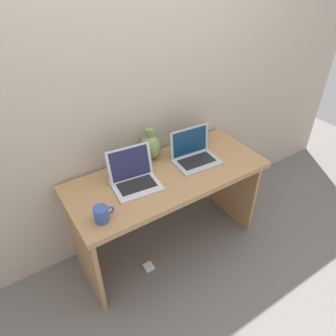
{
  "coord_description": "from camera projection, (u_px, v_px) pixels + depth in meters",
  "views": [
    {
      "loc": [
        -0.95,
        -1.46,
        2.06
      ],
      "look_at": [
        0.0,
        0.0,
        0.78
      ],
      "focal_mm": 33.78,
      "sensor_mm": 36.0,
      "label": 1
    }
  ],
  "objects": [
    {
      "name": "pen_cup",
      "position": [
        204.0,
        136.0,
        2.51
      ],
      "size": [
        0.07,
        0.07,
        0.17
      ],
      "color": "black",
      "rests_on": "desk"
    },
    {
      "name": "back_wall",
      "position": [
        141.0,
        94.0,
        2.15
      ],
      "size": [
        4.4,
        0.04,
        2.4
      ],
      "primitive_type": "cube",
      "color": "#BCAD99",
      "rests_on": "ground"
    },
    {
      "name": "green_vase",
      "position": [
        150.0,
        146.0,
        2.29
      ],
      "size": [
        0.16,
        0.16,
        0.24
      ],
      "color": "#75934C",
      "rests_on": "desk"
    },
    {
      "name": "ground_plane",
      "position": [
        168.0,
        244.0,
        2.63
      ],
      "size": [
        6.0,
        6.0,
        0.0
      ],
      "primitive_type": "plane",
      "color": "slate"
    },
    {
      "name": "desk",
      "position": [
        168.0,
        191.0,
        2.29
      ],
      "size": [
        1.42,
        0.6,
        0.73
      ],
      "color": "#AD7F51",
      "rests_on": "ground"
    },
    {
      "name": "coffee_mug",
      "position": [
        102.0,
        214.0,
        1.8
      ],
      "size": [
        0.13,
        0.09,
        0.1
      ],
      "color": "#335199",
      "rests_on": "desk"
    },
    {
      "name": "laptop_left",
      "position": [
        133.0,
        175.0,
        2.08
      ],
      "size": [
        0.33,
        0.28,
        0.24
      ],
      "color": "silver",
      "rests_on": "desk"
    },
    {
      "name": "laptop_right",
      "position": [
        193.0,
        152.0,
        2.3
      ],
      "size": [
        0.34,
        0.25,
        0.23
      ],
      "color": "#B2B2B7",
      "rests_on": "desk"
    },
    {
      "name": "power_brick",
      "position": [
        149.0,
        267.0,
        2.43
      ],
      "size": [
        0.07,
        0.07,
        0.03
      ],
      "primitive_type": "cube",
      "color": "white",
      "rests_on": "ground"
    }
  ]
}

